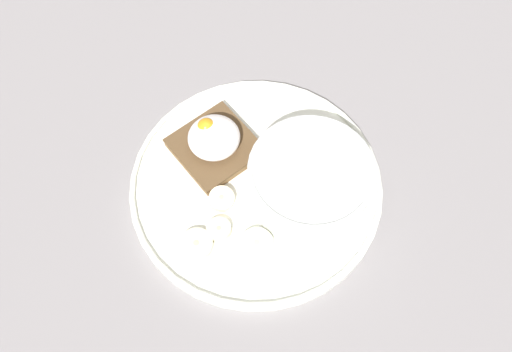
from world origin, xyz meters
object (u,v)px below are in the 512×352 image
at_px(poached_egg, 213,137).
at_px(banana_slice_right, 257,244).
at_px(toast_slice, 215,147).
at_px(banana_slice_left, 224,202).
at_px(banana_slice_back, 197,244).
at_px(banana_slice_front, 219,230).
at_px(oatmeal_bowl, 310,180).

distance_m(poached_egg, banana_slice_right, 0.13).
xyz_separation_m(toast_slice, banana_slice_left, (-0.03, -0.07, -0.00)).
height_order(toast_slice, banana_slice_back, toast_slice).
bearing_deg(banana_slice_left, poached_egg, 69.63).
bearing_deg(banana_slice_front, banana_slice_left, 52.43).
bearing_deg(banana_slice_back, banana_slice_front, 5.34).
height_order(banana_slice_back, banana_slice_right, banana_slice_right).
distance_m(banana_slice_front, banana_slice_right, 0.04).
relative_size(oatmeal_bowl, poached_egg, 2.28).
relative_size(banana_slice_front, banana_slice_right, 0.77).
bearing_deg(banana_slice_right, banana_slice_front, 127.98).
distance_m(oatmeal_bowl, banana_slice_front, 0.11).
relative_size(oatmeal_bowl, banana_slice_back, 3.36).
bearing_deg(banana_slice_right, poached_egg, 82.23).
relative_size(oatmeal_bowl, banana_slice_front, 3.68).
relative_size(banana_slice_front, banana_slice_left, 1.10).
xyz_separation_m(oatmeal_bowl, toast_slice, (-0.07, 0.10, -0.02)).
bearing_deg(banana_slice_back, oatmeal_bowl, -1.95).
bearing_deg(poached_egg, banana_slice_left, -110.37).
bearing_deg(banana_slice_front, banana_slice_right, -52.02).
xyz_separation_m(oatmeal_bowl, banana_slice_right, (-0.08, -0.03, -0.02)).
distance_m(toast_slice, banana_slice_back, 0.12).
relative_size(banana_slice_back, banana_slice_right, 0.84).
distance_m(toast_slice, banana_slice_left, 0.07).
bearing_deg(banana_slice_back, banana_slice_right, -29.87).
relative_size(oatmeal_bowl, banana_slice_left, 4.05).
xyz_separation_m(toast_slice, banana_slice_right, (-0.02, -0.13, -0.00)).
bearing_deg(banana_slice_back, poached_egg, 52.49).
bearing_deg(oatmeal_bowl, toast_slice, 123.24).
height_order(oatmeal_bowl, banana_slice_right, oatmeal_bowl).
distance_m(oatmeal_bowl, banana_slice_left, 0.10).
height_order(poached_egg, banana_slice_back, poached_egg).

